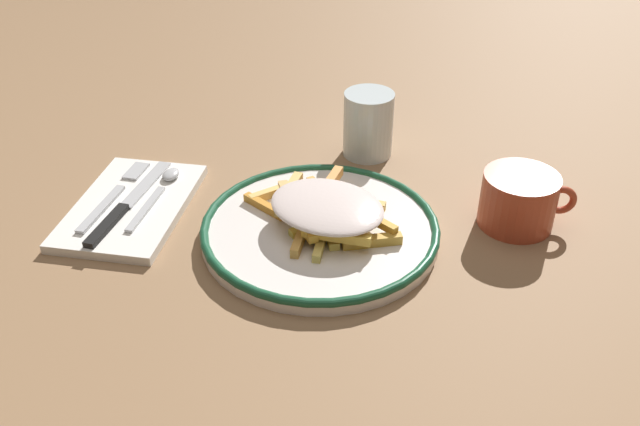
{
  "coord_description": "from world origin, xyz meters",
  "views": [
    {
      "loc": [
        0.07,
        -0.7,
        0.51
      ],
      "look_at": [
        0.0,
        0.0,
        0.04
      ],
      "focal_mm": 38.83,
      "sensor_mm": 36.0,
      "label": 1
    }
  ],
  "objects_px": {
    "fork": "(114,195)",
    "coffee_mug": "(519,200)",
    "napkin": "(131,206)",
    "plate": "(320,229)",
    "fries_heap": "(326,210)",
    "water_glass": "(368,124)",
    "spoon": "(161,187)",
    "knife": "(123,208)"
  },
  "relations": [
    {
      "from": "plate",
      "to": "coffee_mug",
      "type": "distance_m",
      "value": 0.25
    },
    {
      "from": "fries_heap",
      "to": "napkin",
      "type": "xyz_separation_m",
      "value": [
        -0.26,
        0.03,
        -0.03
      ]
    },
    {
      "from": "fries_heap",
      "to": "knife",
      "type": "xyz_separation_m",
      "value": [
        -0.26,
        0.01,
        -0.02
      ]
    },
    {
      "from": "spoon",
      "to": "water_glass",
      "type": "distance_m",
      "value": 0.31
    },
    {
      "from": "coffee_mug",
      "to": "plate",
      "type": "bearing_deg",
      "value": -167.62
    },
    {
      "from": "fork",
      "to": "spoon",
      "type": "relative_size",
      "value": 1.16
    },
    {
      "from": "plate",
      "to": "coffee_mug",
      "type": "bearing_deg",
      "value": 12.38
    },
    {
      "from": "napkin",
      "to": "spoon",
      "type": "height_order",
      "value": "spoon"
    },
    {
      "from": "knife",
      "to": "coffee_mug",
      "type": "height_order",
      "value": "coffee_mug"
    },
    {
      "from": "fries_heap",
      "to": "spoon",
      "type": "height_order",
      "value": "fries_heap"
    },
    {
      "from": "plate",
      "to": "fork",
      "type": "distance_m",
      "value": 0.28
    },
    {
      "from": "fork",
      "to": "coffee_mug",
      "type": "distance_m",
      "value": 0.53
    },
    {
      "from": "spoon",
      "to": "coffee_mug",
      "type": "bearing_deg",
      "value": -1.79
    },
    {
      "from": "plate",
      "to": "napkin",
      "type": "relative_size",
      "value": 1.36
    },
    {
      "from": "water_glass",
      "to": "coffee_mug",
      "type": "height_order",
      "value": "water_glass"
    },
    {
      "from": "plate",
      "to": "napkin",
      "type": "xyz_separation_m",
      "value": [
        -0.25,
        0.03,
        -0.0
      ]
    },
    {
      "from": "napkin",
      "to": "plate",
      "type": "bearing_deg",
      "value": -7.68
    },
    {
      "from": "spoon",
      "to": "coffee_mug",
      "type": "distance_m",
      "value": 0.47
    },
    {
      "from": "plate",
      "to": "fries_heap",
      "type": "distance_m",
      "value": 0.03
    },
    {
      "from": "fries_heap",
      "to": "water_glass",
      "type": "relative_size",
      "value": 2.13
    },
    {
      "from": "napkin",
      "to": "fork",
      "type": "distance_m",
      "value": 0.03
    },
    {
      "from": "knife",
      "to": "coffee_mug",
      "type": "distance_m",
      "value": 0.51
    },
    {
      "from": "napkin",
      "to": "coffee_mug",
      "type": "height_order",
      "value": "coffee_mug"
    },
    {
      "from": "fries_heap",
      "to": "water_glass",
      "type": "distance_m",
      "value": 0.22
    },
    {
      "from": "napkin",
      "to": "fries_heap",
      "type": "bearing_deg",
      "value": -6.67
    },
    {
      "from": "fork",
      "to": "napkin",
      "type": "bearing_deg",
      "value": -24.71
    },
    {
      "from": "fork",
      "to": "water_glass",
      "type": "relative_size",
      "value": 1.81
    },
    {
      "from": "plate",
      "to": "knife",
      "type": "bearing_deg",
      "value": 176.53
    },
    {
      "from": "water_glass",
      "to": "coffee_mug",
      "type": "relative_size",
      "value": 0.82
    },
    {
      "from": "fries_heap",
      "to": "fork",
      "type": "distance_m",
      "value": 0.29
    },
    {
      "from": "napkin",
      "to": "coffee_mug",
      "type": "bearing_deg",
      "value": 2.28
    },
    {
      "from": "fork",
      "to": "coffee_mug",
      "type": "xyz_separation_m",
      "value": [
        0.53,
        0.01,
        0.02
      ]
    },
    {
      "from": "knife",
      "to": "napkin",
      "type": "bearing_deg",
      "value": 80.64
    },
    {
      "from": "knife",
      "to": "spoon",
      "type": "bearing_deg",
      "value": 56.61
    },
    {
      "from": "spoon",
      "to": "coffee_mug",
      "type": "relative_size",
      "value": 1.28
    },
    {
      "from": "plate",
      "to": "coffee_mug",
      "type": "xyz_separation_m",
      "value": [
        0.25,
        0.05,
        0.02
      ]
    },
    {
      "from": "plate",
      "to": "spoon",
      "type": "xyz_separation_m",
      "value": [
        -0.22,
        0.07,
        0.01
      ]
    },
    {
      "from": "spoon",
      "to": "fork",
      "type": "bearing_deg",
      "value": -158.84
    },
    {
      "from": "napkin",
      "to": "fork",
      "type": "bearing_deg",
      "value": 155.29
    },
    {
      "from": "fries_heap",
      "to": "knife",
      "type": "height_order",
      "value": "fries_heap"
    },
    {
      "from": "spoon",
      "to": "napkin",
      "type": "bearing_deg",
      "value": -132.77
    },
    {
      "from": "knife",
      "to": "coffee_mug",
      "type": "bearing_deg",
      "value": 4.38
    }
  ]
}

